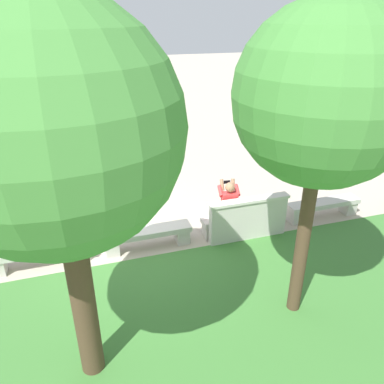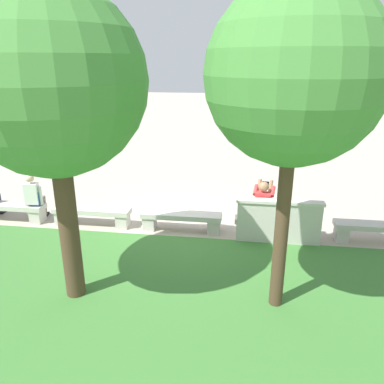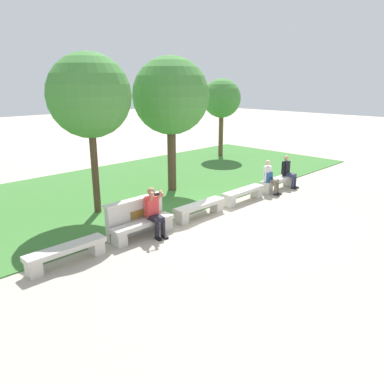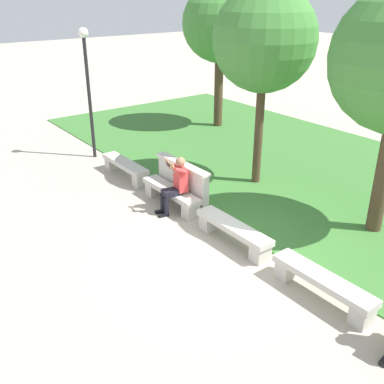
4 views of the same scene
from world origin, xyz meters
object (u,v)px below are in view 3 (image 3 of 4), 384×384
at_px(bench_near, 143,227).
at_px(tree_right_background, 171,97).
at_px(bench_far, 244,193).
at_px(person_companion, 288,170).
at_px(person_photographer, 154,209).
at_px(tree_far_back, 222,99).
at_px(bench_mid, 200,208).
at_px(person_distant, 270,176).
at_px(backpack, 269,177).
at_px(tree_left_background, 89,96).
at_px(bench_end, 278,182).
at_px(bench_main, 67,252).

height_order(bench_near, tree_right_background, tree_right_background).
bearing_deg(bench_far, person_companion, -1.37).
relative_size(person_photographer, tree_far_back, 0.31).
xyz_separation_m(bench_mid, person_distant, (3.71, -0.07, 0.37)).
bearing_deg(person_companion, bench_mid, 179.24).
xyz_separation_m(bench_near, backpack, (5.88, -0.04, 0.33)).
xyz_separation_m(bench_far, tree_right_background, (-0.83, 2.80, 3.23)).
height_order(backpack, tree_left_background, tree_left_background).
height_order(bench_near, bench_far, same).
distance_m(bench_mid, bench_end, 4.43).
xyz_separation_m(bench_far, tree_far_back, (5.72, 5.99, 2.86)).
distance_m(person_photographer, tree_far_back, 11.80).
bearing_deg(backpack, person_distant, -32.34).
relative_size(bench_end, tree_far_back, 0.45).
xyz_separation_m(bench_end, tree_far_back, (3.51, 5.99, 2.86)).
distance_m(bench_far, person_distant, 1.54).
distance_m(bench_far, person_photographer, 4.13).
relative_size(backpack, tree_far_back, 0.10).
bearing_deg(tree_right_background, bench_mid, -116.20).
relative_size(person_companion, backpack, 2.94).
bearing_deg(bench_far, backpack, -1.52).
height_order(person_companion, tree_right_background, tree_right_background).
distance_m(bench_near, tree_right_background, 5.59).
distance_m(person_photographer, tree_right_background, 5.18).
height_order(bench_main, tree_right_background, tree_right_background).
xyz_separation_m(bench_main, backpack, (8.09, -0.04, 0.33)).
distance_m(bench_end, person_photographer, 6.33).
height_order(bench_far, backpack, backpack).
distance_m(bench_far, bench_end, 2.21).
height_order(bench_mid, tree_far_back, tree_far_back).
bearing_deg(tree_left_background, bench_main, -132.65).
distance_m(bench_near, person_companion, 7.21).
relative_size(person_distant, person_companion, 1.00).
relative_size(tree_right_background, tree_far_back, 1.17).
bearing_deg(tree_far_back, bench_far, -133.69).
distance_m(bench_end, tree_right_background, 5.25).
bearing_deg(bench_main, bench_mid, 0.00).
relative_size(person_photographer, backpack, 3.08).
relative_size(bench_main, person_distant, 1.51).
xyz_separation_m(person_distant, backpack, (-0.04, 0.03, -0.05)).
height_order(bench_far, bench_end, same).
bearing_deg(person_distant, bench_main, 179.54).
bearing_deg(bench_end, tree_right_background, 137.41).
height_order(bench_mid, person_photographer, person_photographer).
xyz_separation_m(bench_main, bench_near, (2.21, 0.00, 0.00)).
bearing_deg(bench_end, bench_mid, 180.00).
distance_m(bench_mid, tree_far_back, 10.35).
bearing_deg(person_photographer, bench_far, 1.07).
height_order(bench_mid, tree_left_background, tree_left_background).
bearing_deg(bench_near, person_photographer, -13.25).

